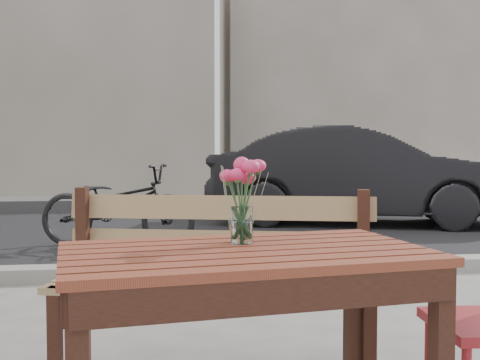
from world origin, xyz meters
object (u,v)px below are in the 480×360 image
object	(u,v)px
main_table	(245,285)
main_vase	(242,190)
parked_car	(358,176)
bicycle	(117,206)

from	to	relation	value
main_table	main_vase	distance (m)	0.35
parked_car	bicycle	distance (m)	3.83
parked_car	bicycle	size ratio (longest dim) A/B	2.42
parked_car	main_vase	bearing A→B (deg)	174.18
main_table	parked_car	xyz separation A→B (m)	(2.60, 6.60, 0.07)
main_table	bicycle	size ratio (longest dim) A/B	0.75
main_vase	bicycle	bearing A→B (deg)	99.75
bicycle	parked_car	bearing A→B (deg)	-47.77
main_table	main_vase	bearing A→B (deg)	79.33
main_table	main_vase	xyz separation A→B (m)	(0.00, 0.13, 0.33)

